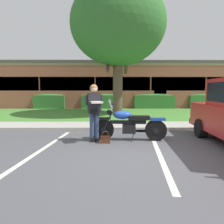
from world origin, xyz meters
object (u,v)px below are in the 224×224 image
at_px(handbag, 105,138).
at_px(shade_tree, 118,25).
at_px(hedge_left, 50,101).
at_px(brick_building, 99,86).
at_px(hedge_right, 205,101).
at_px(rider_person, 94,108).
at_px(hedge_center_right, 154,101).
at_px(hedge_center_left, 102,101).
at_px(motorcycle, 132,124).

relative_size(handbag, shade_tree, 0.05).
distance_m(hedge_left, brick_building, 6.73).
distance_m(handbag, hedge_right, 13.16).
height_order(rider_person, shade_tree, shade_tree).
relative_size(handbag, hedge_center_right, 0.11).
height_order(shade_tree, hedge_center_left, shade_tree).
relative_size(rider_person, brick_building, 0.06).
bearing_deg(hedge_left, shade_tree, -37.29).
distance_m(rider_person, hedge_center_right, 11.03).
bearing_deg(hedge_center_left, hedge_center_right, 0.00).
bearing_deg(handbag, rider_person, 146.91).
xyz_separation_m(hedge_center_left, hedge_right, (8.46, 0.00, 0.00)).
relative_size(motorcycle, shade_tree, 0.29).
relative_size(hedge_left, hedge_center_left, 0.75).
bearing_deg(handbag, hedge_center_left, 92.84).
xyz_separation_m(shade_tree, hedge_center_right, (3.11, 4.08, -4.65)).
bearing_deg(handbag, hedge_left, 114.39).
height_order(motorcycle, brick_building, brick_building).
height_order(hedge_left, hedge_center_left, same).
distance_m(motorcycle, hedge_center_right, 10.54).
height_order(hedge_left, hedge_center_right, same).
bearing_deg(motorcycle, rider_person, -173.47).
xyz_separation_m(motorcycle, handbag, (-0.81, -0.35, -0.34)).
relative_size(rider_person, hedge_right, 0.61).
bearing_deg(brick_building, motorcycle, -83.16).
bearing_deg(hedge_right, hedge_left, 180.00).
bearing_deg(brick_building, shade_tree, -80.13).
xyz_separation_m(hedge_center_left, hedge_center_right, (4.23, 0.00, 0.00)).
distance_m(handbag, brick_building, 16.08).
relative_size(shade_tree, hedge_center_right, 2.37).
bearing_deg(hedge_center_right, shade_tree, -127.31).
distance_m(motorcycle, rider_person, 1.26).
distance_m(rider_person, hedge_center_left, 10.27).
bearing_deg(shade_tree, rider_person, -98.59).
bearing_deg(handbag, motorcycle, 23.05).
bearing_deg(hedge_right, handbag, -127.16).
relative_size(shade_tree, brick_building, 0.29).
distance_m(motorcycle, hedge_center_left, 10.22).
height_order(hedge_center_right, hedge_right, same).
bearing_deg(hedge_left, hedge_right, 0.00).
xyz_separation_m(motorcycle, hedge_right, (7.13, 10.13, 0.16)).
bearing_deg(hedge_right, brick_building, 148.71).
height_order(hedge_center_left, brick_building, brick_building).
relative_size(motorcycle, hedge_center_left, 0.68).
relative_size(handbag, brick_building, 0.01).
relative_size(hedge_left, hedge_center_right, 0.77).
bearing_deg(rider_person, hedge_center_right, 68.51).
xyz_separation_m(rider_person, hedge_right, (8.27, 10.26, -0.36)).
relative_size(handbag, hedge_right, 0.13).
bearing_deg(brick_building, handbag, -86.21).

